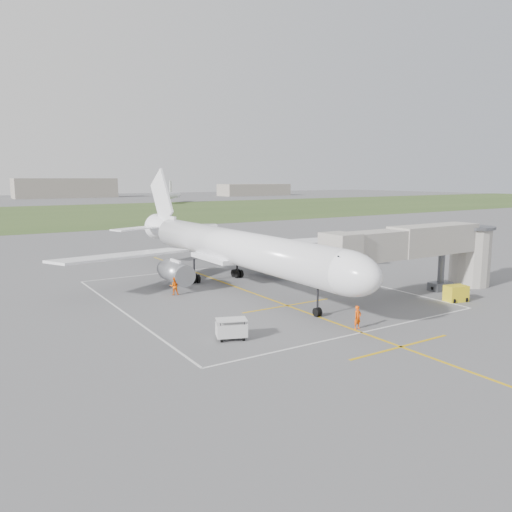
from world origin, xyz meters
TOP-DOWN VIEW (x-y plane):
  - ground at (0.00, 0.00)m, footprint 700.00×700.00m
  - grass_strip at (0.00, 130.00)m, footprint 700.00×120.00m
  - apron_markings at (0.00, -5.82)m, footprint 28.20×60.00m
  - airliner at (-0.00, 0.75)m, footprint 38.93×46.75m
  - jet_bridge at (15.72, -13.50)m, footprint 23.40×5.00m
  - gpu_unit at (15.11, -17.56)m, footprint 2.37×1.90m
  - baggage_cart at (-9.53, -15.95)m, footprint 2.62×2.09m
  - ramp_worker_nose at (0.40, -19.09)m, footprint 0.73×0.50m
  - ramp_worker_wing at (-7.36, -0.08)m, footprint 1.09×0.96m
  - distant_aircraft at (2.58, 165.63)m, footprint 159.39×63.12m

SIDE VIEW (x-z plane):
  - ground at x=0.00m, z-range 0.00..0.00m
  - apron_markings at x=0.00m, z-range 0.00..0.01m
  - grass_strip at x=0.00m, z-range 0.00..0.02m
  - gpu_unit at x=15.11m, z-range -0.01..1.57m
  - baggage_cart at x=-9.53m, z-range 0.02..1.61m
  - ramp_worker_wing at x=-7.36m, z-range 0.00..1.89m
  - ramp_worker_nose at x=0.40m, z-range 0.00..1.91m
  - distant_aircraft at x=2.58m, z-range -0.84..8.01m
  - airliner at x=0.00m, z-range -2.37..11.15m
  - jet_bridge at x=15.72m, z-range 1.14..8.34m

